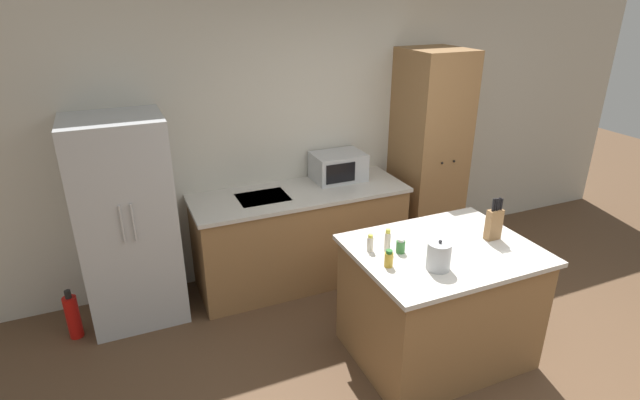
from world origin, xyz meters
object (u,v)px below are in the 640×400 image
(refrigerator, at_px, (127,223))
(kettle, at_px, (439,256))
(spice_bottle_green_herb, at_px, (389,259))
(knife_block, at_px, (494,223))
(spice_bottle_tall_dark, at_px, (370,243))
(spice_bottle_amber_oil, at_px, (387,241))
(fire_extinguisher, at_px, (73,316))
(pantry_cabinet, at_px, (428,157))
(spice_bottle_short_red, at_px, (401,246))
(microwave, at_px, (338,166))

(refrigerator, relative_size, kettle, 8.17)
(spice_bottle_green_herb, height_order, kettle, kettle)
(knife_block, height_order, spice_bottle_green_herb, knife_block)
(spice_bottle_green_herb, bearing_deg, spice_bottle_tall_dark, 92.37)
(knife_block, xyz_separation_m, spice_bottle_amber_oil, (-0.80, 0.15, -0.05))
(spice_bottle_green_herb, distance_m, fire_extinguisher, 2.59)
(refrigerator, height_order, pantry_cabinet, pantry_cabinet)
(pantry_cabinet, distance_m, knife_block, 1.53)
(knife_block, height_order, fire_extinguisher, knife_block)
(spice_bottle_short_red, bearing_deg, pantry_cabinet, 49.54)
(microwave, bearing_deg, spice_bottle_tall_dark, -106.36)
(spice_bottle_short_red, distance_m, spice_bottle_green_herb, 0.22)
(spice_bottle_green_herb, bearing_deg, pantry_cabinet, 48.21)
(knife_block, bearing_deg, spice_bottle_amber_oil, 169.69)
(fire_extinguisher, bearing_deg, pantry_cabinet, 2.28)
(pantry_cabinet, relative_size, fire_extinguisher, 4.84)
(spice_bottle_amber_oil, bearing_deg, refrigerator, 141.32)
(refrigerator, distance_m, spice_bottle_tall_dark, 1.98)
(pantry_cabinet, xyz_separation_m, fire_extinguisher, (-3.40, -0.14, -0.86))
(microwave, xyz_separation_m, spice_bottle_short_red, (-0.22, -1.48, -0.08))
(spice_bottle_tall_dark, relative_size, spice_bottle_short_red, 1.20)
(spice_bottle_amber_oil, height_order, spice_bottle_green_herb, spice_bottle_amber_oil)
(microwave, height_order, fire_extinguisher, microwave)
(refrigerator, bearing_deg, pantry_cabinet, 0.11)
(spice_bottle_short_red, distance_m, kettle, 0.31)
(refrigerator, relative_size, spice_bottle_green_herb, 14.33)
(refrigerator, height_order, spice_bottle_short_red, refrigerator)
(spice_bottle_tall_dark, height_order, spice_bottle_amber_oil, spice_bottle_amber_oil)
(fire_extinguisher, bearing_deg, spice_bottle_short_red, -28.99)
(knife_block, relative_size, spice_bottle_tall_dark, 2.56)
(refrigerator, xyz_separation_m, knife_block, (2.44, -1.46, 0.17))
(knife_block, xyz_separation_m, kettle, (-0.62, -0.19, -0.03))
(kettle, bearing_deg, knife_block, 17.27)
(microwave, relative_size, spice_bottle_amber_oil, 2.83)
(pantry_cabinet, xyz_separation_m, spice_bottle_tall_dark, (-1.35, -1.26, -0.08))
(pantry_cabinet, bearing_deg, spice_bottle_amber_oil, -133.37)
(spice_bottle_tall_dark, bearing_deg, knife_block, -12.24)
(spice_bottle_short_red, height_order, fire_extinguisher, spice_bottle_short_red)
(spice_bottle_tall_dark, height_order, spice_bottle_green_herb, spice_bottle_tall_dark)
(refrigerator, bearing_deg, fire_extinguisher, -165.88)
(refrigerator, distance_m, microwave, 1.94)
(knife_block, xyz_separation_m, spice_bottle_short_red, (-0.73, 0.09, -0.08))
(spice_bottle_tall_dark, distance_m, spice_bottle_amber_oil, 0.12)
(knife_block, height_order, spice_bottle_tall_dark, knife_block)
(pantry_cabinet, bearing_deg, spice_bottle_tall_dark, -136.89)
(kettle, bearing_deg, spice_bottle_short_red, 111.17)
(pantry_cabinet, distance_m, spice_bottle_amber_oil, 1.81)
(spice_bottle_short_red, bearing_deg, kettle, -68.83)
(spice_bottle_tall_dark, relative_size, fire_extinguisher, 0.30)
(refrigerator, relative_size, spice_bottle_tall_dark, 13.55)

